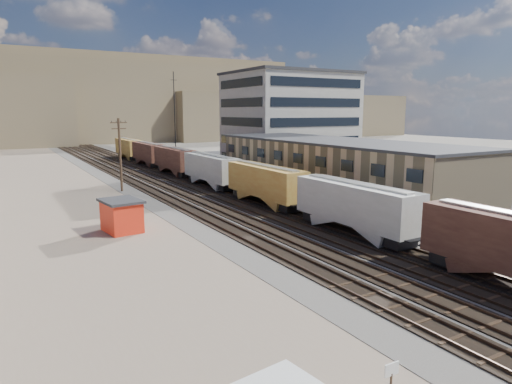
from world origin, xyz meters
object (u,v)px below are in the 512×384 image
freight_train (235,174)px  maintenance_shed (122,215)px  utility_pole_north (120,153)px  parked_car_blue (312,176)px

freight_train → maintenance_shed: (-17.60, -11.31, -1.27)m
utility_pole_north → maintenance_shed: (-5.30, -21.54, -3.77)m
freight_train → maintenance_shed: freight_train is taller
utility_pole_north → parked_car_blue: 29.11m
freight_train → parked_car_blue: freight_train is taller
freight_train → utility_pole_north: (-12.30, 10.23, 2.50)m
freight_train → parked_car_blue: (15.86, 4.38, -1.96)m
utility_pole_north → freight_train: bearing=-39.8°
maintenance_shed → parked_car_blue: 36.96m
parked_car_blue → utility_pole_north: bearing=142.2°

